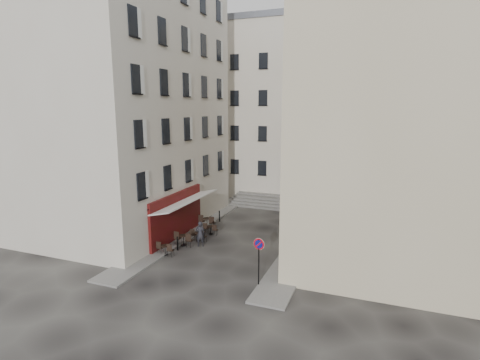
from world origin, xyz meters
The scene contains 18 objects.
ground centered at (0.00, 0.00, 0.00)m, with size 90.00×90.00×0.00m, color black.
sidewalk_left centered at (-4.50, 4.00, 0.06)m, with size 2.00×22.00×0.12m, color slate.
sidewalk_right centered at (4.50, 3.00, 0.06)m, with size 2.00×18.00×0.12m, color slate.
building_left centered at (-10.50, 3.00, 10.31)m, with size 12.20×16.20×20.60m.
building_right centered at (10.50, 3.50, 9.31)m, with size 12.20×14.20×18.60m.
building_back centered at (-1.00, 19.00, 9.31)m, with size 18.20×10.20×18.60m.
cafe_storefront centered at (-4.32, 1.00, 1.88)m, with size 1.74×7.30×3.50m.
stone_steps centered at (0.00, 12.57, 0.40)m, with size 9.00×3.15×0.80m.
bollard_near centered at (-3.25, -1.00, 0.53)m, with size 0.12×0.12×0.98m.
bollard_mid centered at (-3.25, 2.50, 0.53)m, with size 0.12×0.12×0.98m.
bollard_far centered at (-3.25, 6.00, 0.53)m, with size 0.12×0.12×0.98m.
no_parking_sign centered at (3.53, -4.01, 1.94)m, with size 0.62×0.16×2.74m.
bistro_table_a centered at (-3.54, -2.06, 0.44)m, with size 1.23×0.58×0.87m.
bistro_table_b centered at (-3.25, -0.15, 0.51)m, with size 1.41×0.66×0.99m.
bistro_table_c centered at (-2.71, 1.05, 0.45)m, with size 1.24×0.58×0.87m.
bistro_table_d centered at (-2.54, 2.77, 0.42)m, with size 1.17×0.55×0.82m.
bistro_table_e centered at (-3.46, 4.06, 0.51)m, with size 1.43×0.67×1.01m.
pedestrian centered at (-2.15, 0.24, 0.90)m, with size 0.66×0.43×1.81m, color #222227.
Camera 1 is at (9.33, -22.00, 9.58)m, focal length 28.00 mm.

